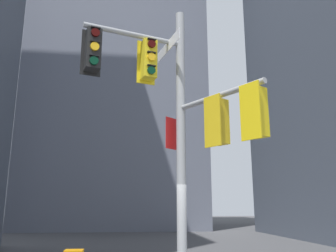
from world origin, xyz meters
TOP-DOWN VIEW (x-y plane):
  - building_mid_block at (-2.42, 27.64)m, footprint 15.98×15.98m
  - signal_pole_assembly at (-0.18, -0.58)m, footprint 3.94×2.95m

SIDE VIEW (x-z plane):
  - signal_pole_assembly at x=-0.18m, z-range 0.67..7.74m
  - building_mid_block at x=-2.42m, z-range 0.00..45.60m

